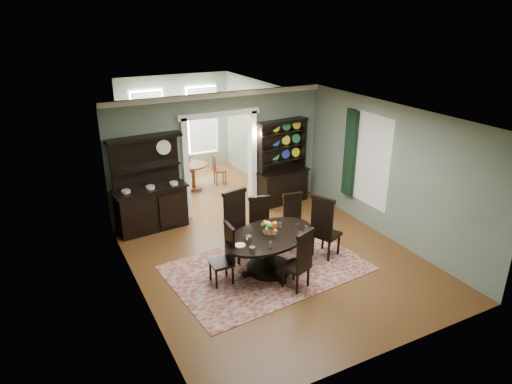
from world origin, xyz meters
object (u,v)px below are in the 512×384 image
at_px(sideboard, 150,198).
at_px(parlor_table, 193,173).
at_px(dining_table, 269,246).
at_px(welsh_dresser, 282,173).

xyz_separation_m(sideboard, parlor_table, (1.72, 1.91, -0.28)).
bearing_deg(dining_table, parlor_table, 72.51).
bearing_deg(sideboard, parlor_table, 42.46).
bearing_deg(dining_table, sideboard, 102.60).
xyz_separation_m(sideboard, welsh_dresser, (3.52, 0.02, 0.03)).
xyz_separation_m(welsh_dresser, parlor_table, (-1.80, 1.89, -0.30)).
bearing_deg(dining_table, welsh_dresser, 40.45).
height_order(sideboard, welsh_dresser, sideboard).
distance_m(dining_table, parlor_table, 4.81).
height_order(dining_table, welsh_dresser, welsh_dresser).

